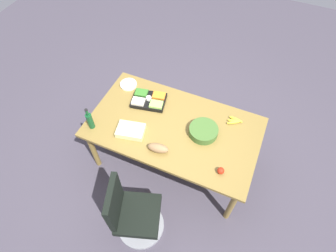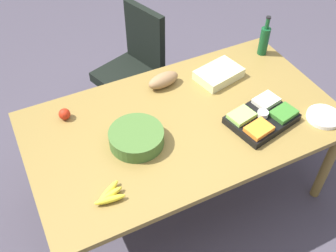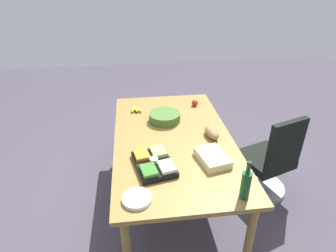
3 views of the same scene
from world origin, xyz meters
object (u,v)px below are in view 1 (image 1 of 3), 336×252
at_px(conference_table, 174,130).
at_px(bread_loaf, 158,148).
at_px(banana_bunch, 235,121).
at_px(sheet_cake, 131,131).
at_px(office_chair, 133,215).
at_px(apple_red, 221,171).
at_px(paper_plate_stack, 128,84).
at_px(veggie_tray, 149,100).
at_px(salad_bowl, 203,131).
at_px(wine_bottle, 90,120).

relative_size(conference_table, bread_loaf, 8.50).
distance_m(conference_table, banana_bunch, 0.74).
distance_m(banana_bunch, sheet_cake, 1.25).
bearing_deg(office_chair, apple_red, -137.47).
height_order(apple_red, paper_plate_stack, apple_red).
xyz_separation_m(conference_table, office_chair, (0.05, 1.04, -0.33)).
height_order(banana_bunch, veggie_tray, veggie_tray).
xyz_separation_m(banana_bunch, sheet_cake, (1.08, 0.64, 0.01)).
height_order(salad_bowl, wine_bottle, wine_bottle).
bearing_deg(salad_bowl, apple_red, 129.54).
relative_size(office_chair, veggie_tray, 2.12).
bearing_deg(office_chair, banana_bunch, -116.54).
height_order(banana_bunch, apple_red, apple_red).
xyz_separation_m(office_chair, veggie_tray, (0.40, -1.27, 0.44)).
xyz_separation_m(office_chair, salad_bowl, (-0.40, -1.08, 0.45)).
relative_size(office_chair, banana_bunch, 5.59).
distance_m(wine_bottle, bread_loaf, 0.87).
bearing_deg(wine_bottle, bread_loaf, -178.98).
bearing_deg(banana_bunch, wine_bottle, 25.85).
bearing_deg(bread_loaf, veggie_tray, -55.97).
xyz_separation_m(office_chair, bread_loaf, (-0.02, -0.66, 0.46)).
distance_m(apple_red, paper_plate_stack, 1.69).
xyz_separation_m(wine_bottle, apple_red, (-1.59, -0.03, -0.09)).
relative_size(office_chair, salad_bowl, 2.95).
bearing_deg(wine_bottle, office_chair, 142.69).
xyz_separation_m(salad_bowl, bread_loaf, (0.39, 0.42, 0.00)).
relative_size(salad_bowl, sheet_cake, 1.06).
distance_m(bread_loaf, paper_plate_stack, 1.10).
bearing_deg(conference_table, office_chair, 87.34).
bearing_deg(veggie_tray, paper_plate_stack, -22.29).
bearing_deg(apple_red, office_chair, 42.53).
bearing_deg(veggie_tray, office_chair, 107.31).
height_order(wine_bottle, veggie_tray, wine_bottle).
xyz_separation_m(conference_table, sheet_cake, (0.43, 0.28, 0.11)).
height_order(salad_bowl, veggie_tray, salad_bowl).
distance_m(conference_table, apple_red, 0.79).
bearing_deg(wine_bottle, apple_red, -178.86).
bearing_deg(sheet_cake, conference_table, -146.80).
bearing_deg(apple_red, conference_table, -27.76).
relative_size(wine_bottle, sheet_cake, 1.00).
height_order(veggie_tray, apple_red, veggie_tray).
bearing_deg(conference_table, veggie_tray, -27.41).
bearing_deg(banana_bunch, sheet_cake, 30.49).
relative_size(salad_bowl, veggie_tray, 0.72).
height_order(wine_bottle, sheet_cake, wine_bottle).
bearing_deg(wine_bottle, paper_plate_stack, -95.08).
relative_size(salad_bowl, wine_bottle, 1.06).
distance_m(conference_table, bread_loaf, 0.40).
bearing_deg(veggie_tray, wine_bottle, 54.17).
height_order(office_chair, bread_loaf, office_chair).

